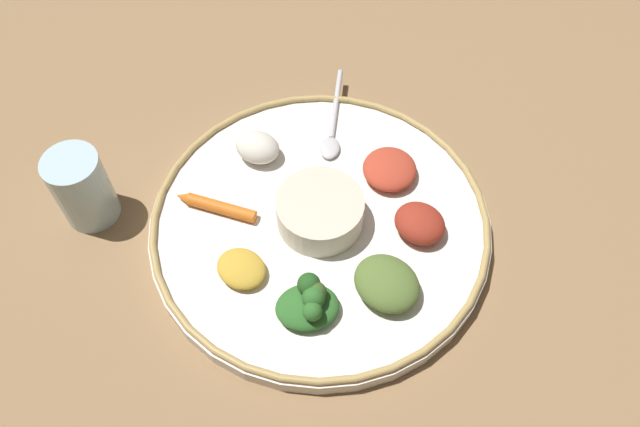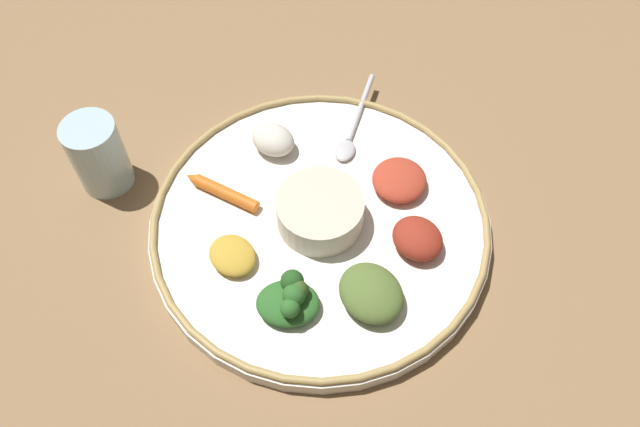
% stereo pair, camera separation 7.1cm
% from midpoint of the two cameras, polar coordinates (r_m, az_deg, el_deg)
% --- Properties ---
extents(ground_plane, '(2.40, 2.40, 0.00)m').
position_cam_midpoint_polar(ground_plane, '(0.74, -2.74, -1.70)').
color(ground_plane, olive).
extents(platter, '(0.38, 0.38, 0.02)m').
position_cam_midpoint_polar(platter, '(0.73, -2.77, -1.29)').
color(platter, white).
rests_on(platter, ground_plane).
extents(platter_rim, '(0.38, 0.38, 0.01)m').
position_cam_midpoint_polar(platter_rim, '(0.72, -2.81, -0.74)').
color(platter_rim, tan).
rests_on(platter_rim, platter).
extents(center_bowl, '(0.10, 0.10, 0.04)m').
position_cam_midpoint_polar(center_bowl, '(0.70, -2.87, 0.04)').
color(center_bowl, beige).
rests_on(center_bowl, platter).
extents(spoon, '(0.14, 0.08, 0.01)m').
position_cam_midpoint_polar(spoon, '(0.80, -1.42, 7.47)').
color(spoon, silver).
rests_on(spoon, platter).
extents(greens_pile, '(0.08, 0.08, 0.04)m').
position_cam_midpoint_polar(greens_pile, '(0.65, -4.10, -8.18)').
color(greens_pile, '#2D6628').
rests_on(greens_pile, platter).
extents(carrot_near_spoon, '(0.04, 0.10, 0.01)m').
position_cam_midpoint_polar(carrot_near_spoon, '(0.74, -11.98, 0.42)').
color(carrot_near_spoon, orange).
rests_on(carrot_near_spoon, platter).
extents(mound_berbere_red, '(0.09, 0.09, 0.02)m').
position_cam_midpoint_polar(mound_berbere_red, '(0.75, 3.56, 3.78)').
color(mound_berbere_red, '#B73D28').
rests_on(mound_berbere_red, platter).
extents(mound_collards, '(0.07, 0.08, 0.03)m').
position_cam_midpoint_polar(mound_collards, '(0.66, 2.95, -6.49)').
color(mound_collards, '#567033').
rests_on(mound_collards, platter).
extents(mound_lentil_yellow, '(0.05, 0.06, 0.02)m').
position_cam_midpoint_polar(mound_lentil_yellow, '(0.69, -9.98, -5.10)').
color(mound_lentil_yellow, gold).
rests_on(mound_lentil_yellow, platter).
extents(mound_rice_white, '(0.05, 0.06, 0.03)m').
position_cam_midpoint_polar(mound_rice_white, '(0.77, -8.23, 5.67)').
color(mound_rice_white, silver).
rests_on(mound_rice_white, platter).
extents(mound_beet, '(0.06, 0.06, 0.03)m').
position_cam_midpoint_polar(mound_beet, '(0.70, 6.08, -1.09)').
color(mound_beet, maroon).
rests_on(mound_beet, platter).
extents(drinking_glass, '(0.06, 0.06, 0.09)m').
position_cam_midpoint_polar(drinking_glass, '(0.78, -22.82, 1.62)').
color(drinking_glass, silver).
rests_on(drinking_glass, ground_plane).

